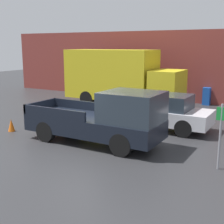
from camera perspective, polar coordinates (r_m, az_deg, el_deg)
ground_plane at (r=12.38m, az=-5.38°, el=-5.58°), size 60.00×60.00×0.00m
building_wall at (r=21.56m, az=11.41°, el=8.19°), size 28.00×0.15×4.73m
pickup_truck at (r=11.85m, az=-1.33°, el=-1.33°), size 5.45×1.95×2.13m
car at (r=14.39m, az=8.53°, el=0.23°), size 4.80×1.92×1.60m
delivery_truck at (r=19.70m, az=1.30°, el=6.56°), size 7.40×2.48×3.48m
parking_sign at (r=9.98m, az=19.20°, el=-3.60°), size 0.30×0.07×2.05m
newspaper_box at (r=20.83m, az=16.90°, el=2.77°), size 0.45×0.40×1.12m
traffic_cone at (r=14.56m, az=-17.93°, el=-2.29°), size 0.30×0.30×0.56m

